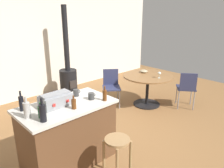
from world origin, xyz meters
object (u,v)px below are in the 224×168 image
bottle_0 (41,112)px  bottle_1 (21,103)px  wood_stove (68,76)px  cup_0 (91,96)px  toolbox (56,100)px  bottle_5 (105,95)px  folding_chair_far (187,87)px  folding_chair_near (111,85)px  dining_table (148,82)px  bottle_3 (74,104)px  kitchen_island (68,134)px  bottle_4 (43,113)px  cup_1 (76,93)px  wooden_stool (117,152)px  serving_bowl (144,71)px  wine_glass (159,73)px  bottle_2 (27,110)px

bottle_0 → bottle_1: size_ratio=0.73×
wood_stove → cup_0: wood_stove is taller
toolbox → bottle_5: bearing=-27.7°
toolbox → folding_chair_far: bearing=-5.0°
folding_chair_near → bottle_5: (-1.41, -1.36, 0.51)m
folding_chair_far → dining_table: bearing=123.7°
bottle_0 → bottle_3: (0.44, -0.06, -0.01)m
kitchen_island → bottle_4: size_ratio=4.51×
bottle_5 → bottle_0: bearing=171.7°
bottle_1 → bottle_4: bottle_4 is taller
bottle_3 → cup_1: size_ratio=1.49×
wooden_stool → bottle_5: bearing=62.6°
kitchen_island → bottle_5: size_ratio=6.03×
toolbox → bottle_4: 0.45m
bottle_5 → serving_bowl: bottle_5 is taller
folding_chair_far → bottle_5: size_ratio=3.94×
wood_stove → wine_glass: wood_stove is taller
bottle_5 → wine_glass: bearing=13.2°
folding_chair_near → cup_0: (-1.52, -1.19, 0.48)m
folding_chair_far → cup_0: (-2.65, 0.12, 0.47)m
bottle_0 → bottle_5: (0.92, -0.13, 0.01)m
bottle_0 → cup_0: 0.81m
wood_stove → cup_0: 2.63m
cup_1 → dining_table: bearing=8.8°
folding_chair_near → bottle_3: bearing=-145.8°
bottle_4 → serving_bowl: bottle_4 is taller
toolbox → bottle_0: size_ratio=2.07×
bottle_2 → bottle_3: bearing=-16.8°
bottle_3 → bottle_0: bearing=171.8°
bottle_5 → folding_chair_far: bearing=1.1°
wooden_stool → dining_table: (2.33, 1.34, 0.09)m
dining_table → folding_chair_near: folding_chair_near is taller
kitchen_island → dining_table: bearing=11.7°
folding_chair_far → wine_glass: (-0.48, 0.43, 0.32)m
wood_stove → bottle_0: (-1.91, -2.39, 0.46)m
folding_chair_near → bottle_2: (-2.46, -1.12, 0.54)m
bottle_4 → cup_1: bearing=28.5°
bottle_1 → cup_1: bearing=-4.1°
folding_chair_near → bottle_4: size_ratio=2.90×
dining_table → bottle_3: 2.67m
folding_chair_near → wine_glass: (0.64, -0.88, 0.34)m
wooden_stool → serving_bowl: size_ratio=3.72×
dining_table → bottle_1: 3.11m
bottle_5 → kitchen_island: bearing=152.4°
folding_chair_near → toolbox: 2.33m
folding_chair_near → kitchen_island: bearing=-149.9°
bottle_4 → cup_1: size_ratio=2.39×
folding_chair_near → cup_0: bearing=-142.0°
wooden_stool → bottle_5: size_ratio=3.02×
cup_1 → bottle_3: bearing=-128.6°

